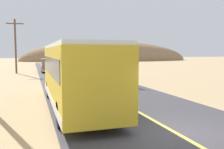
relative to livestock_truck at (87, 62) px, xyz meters
The scene contains 8 objects.
ground_plane 19.13m from the livestock_truck, 92.95° to the right, with size 240.00×240.00×0.00m, color tan.
road_surface 19.13m from the livestock_truck, 92.95° to the right, with size 8.00×120.00×0.02m, color #423F44.
road_centre_line 19.13m from the livestock_truck, 92.95° to the right, with size 0.16×117.60×0.00m, color #D8CC4C.
livestock_truck is the anchor object (origin of this frame).
bus 14.42m from the livestock_truck, 104.62° to the right, with size 2.54×10.00×3.21m.
car_far 10.35m from the livestock_truck, 110.21° to the left, with size 1.90×4.62×1.93m.
power_pole_mid 12.15m from the livestock_truck, 130.43° to the left, with size 2.20×0.24×7.22m.
distant_hill 57.86m from the livestock_truck, 70.59° to the left, with size 58.43×20.51×13.44m, color #8D6E4C.
Camera 1 is at (-4.73, -7.34, 2.84)m, focal length 39.56 mm.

